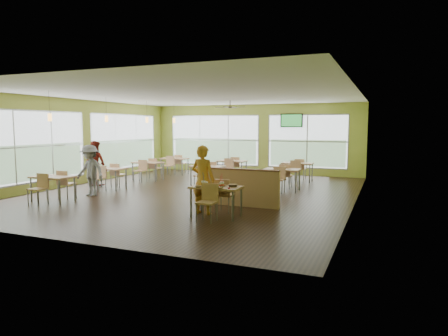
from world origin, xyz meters
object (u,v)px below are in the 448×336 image
Objects in this scene: half_wall_divider at (237,187)px; man_plaid at (203,180)px; main_table at (216,191)px; food_basket at (233,185)px.

half_wall_divider is 1.39× the size of man_plaid.
half_wall_divider is at bearing 90.00° from main_table.
food_basket is (0.39, 0.11, 0.15)m from main_table.
food_basket is at bearing 16.30° from main_table.
man_plaid is 0.83m from food_basket.
man_plaid reaches higher than main_table.
man_plaid is (-0.44, -1.27, 0.34)m from half_wall_divider.
food_basket is (0.82, -0.06, -0.08)m from man_plaid.
half_wall_divider reaches higher than main_table.
main_table is 1.45m from half_wall_divider.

